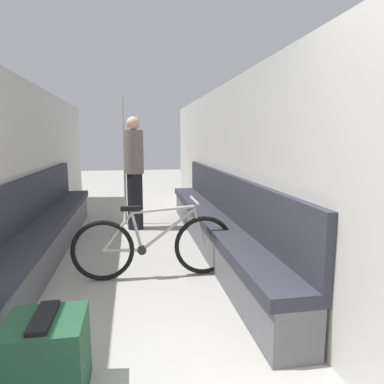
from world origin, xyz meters
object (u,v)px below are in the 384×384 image
(grab_pole_near, at_px, (124,163))
(passenger_standing, at_px, (134,172))
(bicycle, at_px, (154,246))
(luggage_bag, at_px, (47,358))
(bench_seat_row_right, at_px, (215,225))
(bench_seat_row_left, at_px, (43,233))

(grab_pole_near, height_order, passenger_standing, grab_pole_near)
(bicycle, distance_m, grab_pole_near, 2.51)
(passenger_standing, relative_size, luggage_bag, 3.58)
(bench_seat_row_right, relative_size, passenger_standing, 2.66)
(bicycle, xyz_separation_m, passenger_standing, (-0.18, 2.03, 0.59))
(bench_seat_row_left, distance_m, bicycle, 1.50)
(passenger_standing, bearing_deg, luggage_bag, 117.41)
(bench_seat_row_right, xyz_separation_m, passenger_standing, (-1.02, 1.26, 0.60))
(grab_pole_near, bearing_deg, passenger_standing, -65.75)
(bench_seat_row_right, relative_size, bicycle, 2.82)
(grab_pole_near, relative_size, passenger_standing, 1.20)
(bench_seat_row_right, xyz_separation_m, grab_pole_near, (-1.18, 1.62, 0.71))
(bench_seat_row_right, xyz_separation_m, luggage_bag, (-1.55, -2.38, -0.10))
(bench_seat_row_left, distance_m, bench_seat_row_right, 2.13)
(bench_seat_row_right, bearing_deg, luggage_bag, -123.09)
(grab_pole_near, relative_size, luggage_bag, 4.29)
(bench_seat_row_right, bearing_deg, bicycle, -137.65)
(passenger_standing, xyz_separation_m, luggage_bag, (-0.53, -3.64, -0.69))
(grab_pole_near, distance_m, passenger_standing, 0.41)
(grab_pole_near, height_order, luggage_bag, grab_pole_near)
(grab_pole_near, xyz_separation_m, passenger_standing, (0.16, -0.36, -0.12))
(bench_seat_row_right, bearing_deg, grab_pole_near, 126.15)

